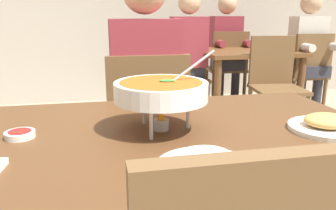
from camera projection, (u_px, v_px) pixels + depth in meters
dining_table_main at (177, 160)px, 1.12m from camera, size 1.36×0.90×0.73m
chair_diner_main at (146, 125)px, 1.85m from camera, size 0.44×0.44×0.90m
diner_main at (145, 81)px, 1.82m from camera, size 0.40×0.45×1.31m
curry_bowl at (161, 92)px, 1.08m from camera, size 0.33×0.30×0.26m
rice_plate at (205, 163)px, 0.82m from camera, size 0.24×0.24×0.06m
appetizer_plate at (327, 124)px, 1.10m from camera, size 0.24×0.24×0.06m
sauce_dish at (20, 134)px, 1.04m from camera, size 0.09×0.09×0.02m
dining_table_far at (247, 62)px, 3.60m from camera, size 1.00×0.80×0.73m
chair_bg_left at (228, 64)px, 4.08m from camera, size 0.48×0.48×0.90m
chair_bg_middle at (306, 70)px, 3.66m from camera, size 0.44×0.44×0.90m
chair_bg_right at (182, 71)px, 3.62m from camera, size 0.45×0.45×0.90m
chair_bg_corner at (275, 79)px, 3.13m from camera, size 0.49×0.49×0.90m
patron_bg_left at (227, 44)px, 4.07m from camera, size 0.40×0.45×1.31m
patron_bg_middle at (309, 48)px, 3.63m from camera, size 0.40×0.45×1.31m
patron_bg_right at (188, 49)px, 3.48m from camera, size 0.40×0.45×1.31m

